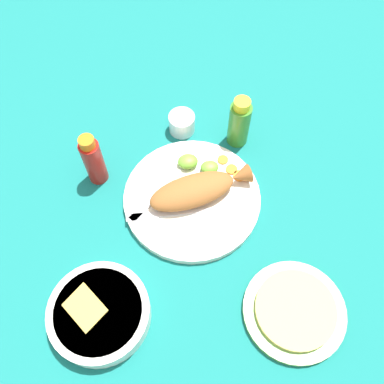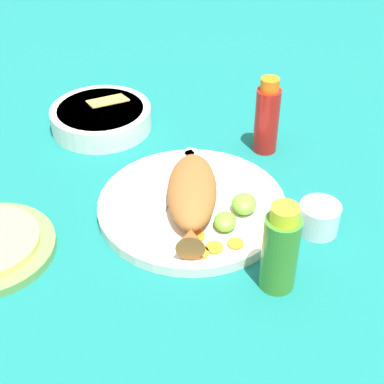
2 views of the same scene
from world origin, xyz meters
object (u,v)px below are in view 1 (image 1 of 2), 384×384
fried_fish (197,190)px  tortilla_plate (294,311)px  main_plate (192,198)px  fork_far (156,195)px  hot_sauce_bottle_green (239,123)px  fork_near (163,215)px  salt_cup (182,124)px  guacamole_bowl (99,313)px  hot_sauce_bottle_red (93,160)px

fried_fish → tortilla_plate: bearing=106.9°
main_plate → tortilla_plate: bearing=118.2°
main_plate → tortilla_plate: size_ratio=1.51×
fork_far → hot_sauce_bottle_green: size_ratio=1.07×
fried_fish → fork_near: 0.09m
fork_far → salt_cup: (-0.09, -0.19, 0.00)m
salt_cup → guacamole_bowl: 0.48m
main_plate → tortilla_plate: main_plate is taller
fork_far → hot_sauce_bottle_green: bearing=170.4°
guacamole_bowl → tortilla_plate: guacamole_bowl is taller
fork_near → guacamole_bowl: size_ratio=0.95×
hot_sauce_bottle_red → tortilla_plate: size_ratio=0.72×
fork_far → salt_cup: size_ratio=2.34×
hot_sauce_bottle_red → main_plate: bearing=153.5°
fork_near → fork_far: (0.01, -0.05, 0.00)m
fork_near → guacamole_bowl: 0.24m
main_plate → fried_fish: size_ratio=1.28×
main_plate → fork_far: fork_far is taller
fork_near → hot_sauce_bottle_red: (0.13, -0.13, 0.05)m
fried_fish → fork_near: (0.08, 0.04, -0.02)m
salt_cup → tortilla_plate: bearing=106.1°
tortilla_plate → main_plate: bearing=-61.8°
hot_sauce_bottle_red → salt_cup: size_ratio=2.29×
main_plate → hot_sauce_bottle_green: bearing=-133.4°
guacamole_bowl → fork_near: bearing=-128.7°
fork_near → fried_fish: bearing=-152.3°
salt_cup → guacamole_bowl: guacamole_bowl is taller
fried_fish → hot_sauce_bottle_red: (0.21, -0.10, 0.03)m
hot_sauce_bottle_green → salt_cup: hot_sauce_bottle_green is taller
fork_near → fork_far: bearing=-76.5°
fork_far → hot_sauce_bottle_green: (-0.22, -0.13, 0.05)m
main_plate → fork_near: size_ratio=1.65×
main_plate → salt_cup: bearing=-93.4°
hot_sauce_bottle_red → hot_sauce_bottle_green: (-0.34, -0.05, -0.00)m
fork_far → salt_cup: 0.21m
fried_fish → main_plate: bearing=0.0°
hot_sauce_bottle_green → tortilla_plate: hot_sauce_bottle_green is taller
hot_sauce_bottle_red → guacamole_bowl: bearing=86.5°
fork_far → fried_fish: bearing=130.4°
tortilla_plate → fried_fish: bearing=-63.7°
guacamole_bowl → salt_cup: bearing=-118.9°
main_plate → hot_sauce_bottle_red: (0.20, -0.10, 0.06)m
hot_sauce_bottle_red → salt_cup: bearing=-154.7°
fork_near → hot_sauce_bottle_red: hot_sauce_bottle_red is taller
main_plate → guacamole_bowl: guacamole_bowl is taller
fork_far → tortilla_plate: (-0.23, 0.30, -0.01)m
fried_fish → fork_near: bearing=14.0°
guacamole_bowl → tortilla_plate: size_ratio=0.97×
main_plate → fried_fish: fried_fish is taller
hot_sauce_bottle_green → tortilla_plate: size_ratio=0.69×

